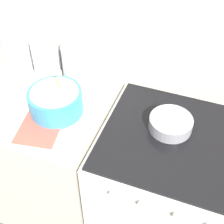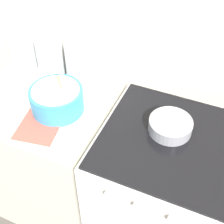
{
  "view_description": "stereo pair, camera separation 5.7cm",
  "coord_description": "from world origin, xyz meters",
  "px_view_note": "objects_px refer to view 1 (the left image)",
  "views": [
    {
      "loc": [
        0.43,
        -0.69,
        2.04
      ],
      "look_at": [
        0.05,
        0.34,
        0.99
      ],
      "focal_mm": 50.0,
      "sensor_mm": 36.0,
      "label": 1
    },
    {
      "loc": [
        0.49,
        -0.67,
        2.04
      ],
      "look_at": [
        0.05,
        0.34,
        0.99
      ],
      "focal_mm": 50.0,
      "sensor_mm": 36.0,
      "label": 2
    }
  ],
  "objects_px": {
    "mixing_bowl": "(56,100)",
    "storage_jar_middle": "(47,59)",
    "stove": "(167,193)",
    "tin_can": "(6,88)",
    "baking_pan": "(171,123)",
    "storage_jar_right": "(77,66)",
    "storage_jar_left": "(18,53)"
  },
  "relations": [
    {
      "from": "mixing_bowl",
      "to": "storage_jar_middle",
      "type": "xyz_separation_m",
      "value": [
        -0.19,
        0.26,
        0.03
      ]
    },
    {
      "from": "stove",
      "to": "tin_can",
      "type": "relative_size",
      "value": 9.48
    },
    {
      "from": "stove",
      "to": "storage_jar_middle",
      "type": "bearing_deg",
      "value": 164.37
    },
    {
      "from": "mixing_bowl",
      "to": "baking_pan",
      "type": "xyz_separation_m",
      "value": [
        0.57,
        0.08,
        -0.04
      ]
    },
    {
      "from": "storage_jar_right",
      "to": "tin_can",
      "type": "bearing_deg",
      "value": -142.04
    },
    {
      "from": "mixing_bowl",
      "to": "storage_jar_middle",
      "type": "bearing_deg",
      "value": 126.33
    },
    {
      "from": "stove",
      "to": "tin_can",
      "type": "bearing_deg",
      "value": -179.33
    },
    {
      "from": "storage_jar_left",
      "to": "storage_jar_right",
      "type": "height_order",
      "value": "storage_jar_right"
    },
    {
      "from": "storage_jar_right",
      "to": "tin_can",
      "type": "relative_size",
      "value": 2.52
    },
    {
      "from": "storage_jar_middle",
      "to": "storage_jar_right",
      "type": "xyz_separation_m",
      "value": [
        0.19,
        0.0,
        0.0
      ]
    },
    {
      "from": "stove",
      "to": "storage_jar_right",
      "type": "bearing_deg",
      "value": 159.96
    },
    {
      "from": "mixing_bowl",
      "to": "storage_jar_right",
      "type": "xyz_separation_m",
      "value": [
        -0.0,
        0.26,
        0.03
      ]
    },
    {
      "from": "stove",
      "to": "storage_jar_middle",
      "type": "height_order",
      "value": "storage_jar_middle"
    },
    {
      "from": "mixing_bowl",
      "to": "storage_jar_left",
      "type": "relative_size",
      "value": 1.13
    },
    {
      "from": "tin_can",
      "to": "storage_jar_middle",
      "type": "bearing_deg",
      "value": 63.96
    },
    {
      "from": "baking_pan",
      "to": "storage_jar_left",
      "type": "xyz_separation_m",
      "value": [
        -0.95,
        0.18,
        0.07
      ]
    },
    {
      "from": "baking_pan",
      "to": "storage_jar_left",
      "type": "relative_size",
      "value": 0.88
    },
    {
      "from": "storage_jar_left",
      "to": "tin_can",
      "type": "distance_m",
      "value": 0.26
    },
    {
      "from": "storage_jar_middle",
      "to": "tin_can",
      "type": "height_order",
      "value": "storage_jar_middle"
    },
    {
      "from": "stove",
      "to": "storage_jar_left",
      "type": "distance_m",
      "value": 1.18
    },
    {
      "from": "mixing_bowl",
      "to": "storage_jar_left",
      "type": "bearing_deg",
      "value": 145.76
    },
    {
      "from": "tin_can",
      "to": "storage_jar_left",
      "type": "bearing_deg",
      "value": 106.94
    },
    {
      "from": "mixing_bowl",
      "to": "tin_can",
      "type": "xyz_separation_m",
      "value": [
        -0.31,
        0.02,
        -0.02
      ]
    },
    {
      "from": "stove",
      "to": "storage_jar_left",
      "type": "bearing_deg",
      "value": 167.21
    },
    {
      "from": "baking_pan",
      "to": "storage_jar_middle",
      "type": "bearing_deg",
      "value": 166.99
    },
    {
      "from": "storage_jar_middle",
      "to": "baking_pan",
      "type": "bearing_deg",
      "value": -13.01
    },
    {
      "from": "mixing_bowl",
      "to": "tin_can",
      "type": "height_order",
      "value": "mixing_bowl"
    },
    {
      "from": "storage_jar_right",
      "to": "tin_can",
      "type": "height_order",
      "value": "storage_jar_right"
    },
    {
      "from": "stove",
      "to": "tin_can",
      "type": "xyz_separation_m",
      "value": [
        -0.94,
        -0.01,
        0.52
      ]
    },
    {
      "from": "stove",
      "to": "storage_jar_left",
      "type": "xyz_separation_m",
      "value": [
        -1.01,
        0.23,
        0.57
      ]
    },
    {
      "from": "mixing_bowl",
      "to": "storage_jar_right",
      "type": "relative_size",
      "value": 1.08
    },
    {
      "from": "baking_pan",
      "to": "tin_can",
      "type": "height_order",
      "value": "tin_can"
    }
  ]
}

